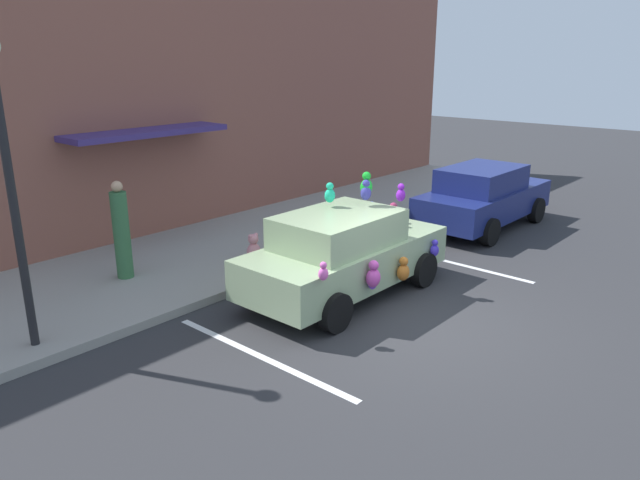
% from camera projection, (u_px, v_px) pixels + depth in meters
% --- Properties ---
extents(ground_plane, '(60.00, 60.00, 0.00)m').
position_uv_depth(ground_plane, '(410.00, 323.00, 9.58)').
color(ground_plane, '#2D2D30').
extents(sidewalk, '(24.00, 4.00, 0.15)m').
position_uv_depth(sidewalk, '(213.00, 253.00, 12.71)').
color(sidewalk, gray).
rests_on(sidewalk, ground).
extents(storefront_building, '(24.00, 1.25, 6.40)m').
position_uv_depth(storefront_building, '(143.00, 99.00, 13.14)').
color(storefront_building, brown).
rests_on(storefront_building, ground).
extents(parking_stripe_front, '(0.12, 3.60, 0.01)m').
position_uv_depth(parking_stripe_front, '(450.00, 262.00, 12.39)').
color(parking_stripe_front, silver).
rests_on(parking_stripe_front, ground).
extents(parking_stripe_rear, '(0.12, 3.60, 0.01)m').
position_uv_depth(parking_stripe_rear, '(260.00, 356.00, 8.52)').
color(parking_stripe_rear, silver).
rests_on(parking_stripe_rear, ground).
extents(plush_covered_car, '(4.11, 2.00, 2.15)m').
position_uv_depth(plush_covered_car, '(344.00, 253.00, 10.47)').
color(plush_covered_car, '#90A87E').
rests_on(plush_covered_car, ground).
extents(parked_sedan_behind, '(4.23, 1.88, 1.54)m').
position_uv_depth(parked_sedan_behind, '(483.00, 197.00, 14.68)').
color(parked_sedan_behind, navy).
rests_on(parked_sedan_behind, ground).
extents(teddy_bear_on_sidewalk, '(0.30, 0.25, 0.58)m').
position_uv_depth(teddy_bear_on_sidewalk, '(254.00, 248.00, 11.94)').
color(teddy_bear_on_sidewalk, pink).
rests_on(teddy_bear_on_sidewalk, sidewalk).
extents(street_lamp_post, '(0.28, 0.28, 4.23)m').
position_uv_depth(street_lamp_post, '(8.00, 168.00, 7.81)').
color(street_lamp_post, black).
rests_on(street_lamp_post, sidewalk).
extents(pedestrian_near_shopfront, '(0.30, 0.30, 1.83)m').
position_uv_depth(pedestrian_near_shopfront, '(122.00, 233.00, 10.90)').
color(pedestrian_near_shopfront, '#35673E').
rests_on(pedestrian_near_shopfront, sidewalk).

